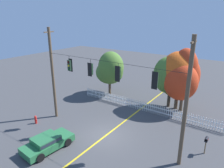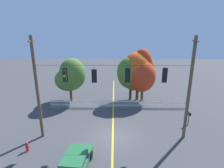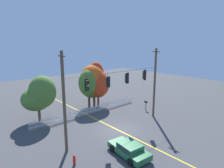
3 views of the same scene
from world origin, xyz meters
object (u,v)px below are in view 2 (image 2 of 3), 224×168
(traffic_signal_southbound_primary, at_px, (128,75))
(autumn_maple_far_west, at_px, (142,72))
(traffic_signal_eastbound_side, at_px, (65,75))
(traffic_signal_northbound_primary, at_px, (164,75))
(traffic_signal_westbound_side, at_px, (94,76))
(parked_car, at_px, (75,162))
(autumn_maple_near_fence, at_px, (71,77))
(autumn_oak_far_east, at_px, (137,72))
(fire_hydrant, at_px, (27,147))
(roadside_mailbox, at_px, (189,115))
(autumn_maple_mid, at_px, (132,75))

(traffic_signal_southbound_primary, xyz_separation_m, autumn_maple_far_west, (2.51, 8.80, -1.98))
(traffic_signal_eastbound_side, relative_size, traffic_signal_southbound_primary, 1.04)
(traffic_signal_eastbound_side, xyz_separation_m, traffic_signal_northbound_primary, (8.28, -0.02, 0.09))
(traffic_signal_westbound_side, distance_m, parked_car, 6.79)
(parked_car, bearing_deg, autumn_maple_near_fence, 102.69)
(traffic_signal_southbound_primary, xyz_separation_m, autumn_oak_far_east, (1.91, 9.06, -1.95))
(autumn_oak_far_east, xyz_separation_m, parked_car, (-5.78, -13.26, -3.33))
(parked_car, relative_size, fire_hydrant, 5.06)
(autumn_maple_far_west, relative_size, fire_hydrant, 8.37)
(autumn_maple_near_fence, height_order, roadside_mailbox, autumn_maple_near_fence)
(autumn_maple_near_fence, bearing_deg, autumn_maple_mid, 3.66)
(autumn_maple_far_west, bearing_deg, autumn_oak_far_east, 156.82)
(traffic_signal_westbound_side, distance_m, autumn_oak_far_east, 10.36)
(traffic_signal_southbound_primary, bearing_deg, autumn_oak_far_east, 78.10)
(traffic_signal_northbound_primary, distance_m, autumn_oak_far_east, 9.34)
(traffic_signal_northbound_primary, bearing_deg, autumn_oak_far_east, 97.11)
(autumn_maple_mid, bearing_deg, autumn_maple_far_west, -6.60)
(fire_hydrant, height_order, roadside_mailbox, roadside_mailbox)
(traffic_signal_northbound_primary, bearing_deg, traffic_signal_westbound_side, 179.99)
(traffic_signal_southbound_primary, relative_size, autumn_maple_far_west, 0.21)
(roadside_mailbox, bearing_deg, autumn_maple_near_fence, 155.02)
(parked_car, bearing_deg, traffic_signal_northbound_primary, 31.34)
(traffic_signal_westbound_side, height_order, autumn_maple_mid, traffic_signal_westbound_side)
(autumn_maple_mid, distance_m, fire_hydrant, 14.87)
(traffic_signal_southbound_primary, height_order, autumn_maple_near_fence, traffic_signal_southbound_primary)
(autumn_oak_far_east, distance_m, autumn_maple_far_west, 0.66)
(autumn_oak_far_east, bearing_deg, traffic_signal_southbound_primary, -101.90)
(autumn_maple_near_fence, bearing_deg, traffic_signal_southbound_primary, -51.50)
(autumn_maple_near_fence, bearing_deg, autumn_maple_far_west, 2.20)
(traffic_signal_northbound_primary, xyz_separation_m, autumn_maple_far_west, (-0.53, 8.80, -2.00))
(roadside_mailbox, bearing_deg, traffic_signal_northbound_primary, -146.46)
(autumn_maple_far_west, bearing_deg, parked_car, -116.12)
(traffic_signal_eastbound_side, height_order, parked_car, traffic_signal_eastbound_side)
(autumn_maple_near_fence, height_order, autumn_maple_far_west, autumn_maple_far_west)
(traffic_signal_westbound_side, distance_m, autumn_maple_mid, 10.04)
(traffic_signal_eastbound_side, xyz_separation_m, autumn_maple_mid, (6.44, 8.93, -2.27))
(traffic_signal_eastbound_side, height_order, roadside_mailbox, traffic_signal_eastbound_side)
(autumn_maple_far_west, xyz_separation_m, roadside_mailbox, (3.98, -6.51, -2.75))
(traffic_signal_eastbound_side, xyz_separation_m, fire_hydrant, (-2.92, -2.19, -5.41))
(traffic_signal_northbound_primary, height_order, autumn_maple_mid, traffic_signal_northbound_primary)
(autumn_maple_mid, xyz_separation_m, autumn_maple_far_west, (1.31, -0.15, 0.36))
(autumn_maple_mid, bearing_deg, autumn_oak_far_east, 8.48)
(autumn_maple_near_fence, distance_m, autumn_maple_mid, 7.93)
(autumn_maple_mid, height_order, fire_hydrant, autumn_maple_mid)
(autumn_maple_mid, bearing_deg, parked_car, -111.06)
(traffic_signal_westbound_side, bearing_deg, autumn_maple_far_west, 59.12)
(traffic_signal_westbound_side, distance_m, traffic_signal_northbound_primary, 5.79)
(fire_hydrant, xyz_separation_m, roadside_mailbox, (14.65, 4.46, 0.74))
(traffic_signal_northbound_primary, bearing_deg, autumn_maple_mid, 101.62)
(autumn_oak_far_east, xyz_separation_m, fire_hydrant, (-10.07, -11.23, -3.52))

